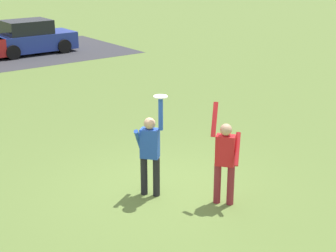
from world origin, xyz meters
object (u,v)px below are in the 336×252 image
Objects in this scene: person_defender at (225,157)px; frisbee_disc at (161,97)px; person_catcher at (150,150)px; parked_car_blue at (30,38)px.

frisbee_disc is at bearing -0.00° from person_defender.
frisbee_disc is at bearing 0.00° from person_catcher.
person_defender is 1.69m from frisbee_disc.
frisbee_disc reaches higher than parked_car_blue.
frisbee_disc is (0.14, -0.18, 1.11)m from person_catcher.
person_catcher is 1.13m from frisbee_disc.
person_defender is (0.93, -1.17, -0.00)m from person_catcher.
parked_car_blue is (3.23, 16.91, -0.25)m from person_defender.
frisbee_disc reaches higher than person_defender.
person_catcher reaches higher than parked_car_blue.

